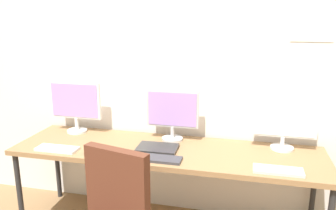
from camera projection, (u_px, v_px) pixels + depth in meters
The scene contains 10 objects.
wall_back at pixel (178, 72), 2.97m from camera, with size 4.88×0.11×2.60m.
desk at pixel (167, 154), 2.72m from camera, with size 2.48×0.68×0.74m.
monitor_left at pixel (75, 104), 3.05m from camera, with size 0.48×0.18×0.47m.
monitor_center at pixel (172, 113), 2.85m from camera, with size 0.45×0.18×0.43m.
monitor_right at pixel (284, 123), 2.65m from camera, with size 0.50×0.18×0.39m.
keyboard_left at pixel (57, 149), 2.68m from camera, with size 0.33×0.13×0.02m, color silver.
keyboard_center at pixel (159, 159), 2.49m from camera, with size 0.33×0.13×0.02m, color #38383D.
keyboard_right at pixel (278, 170), 2.30m from camera, with size 0.33×0.13×0.02m, color silver.
computer_mouse at pixel (88, 151), 2.62m from camera, with size 0.06×0.10×0.03m, color #38383D.
laptop_closed at pixel (157, 148), 2.69m from camera, with size 0.32×0.22×0.02m, color #2D2D2D.
Camera 1 is at (0.60, -1.86, 1.76)m, focal length 36.14 mm.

